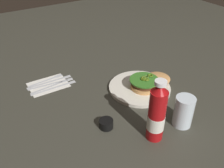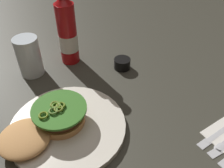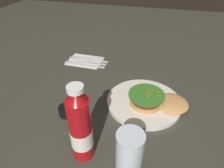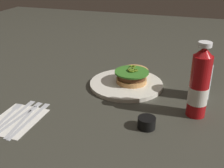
{
  "view_description": "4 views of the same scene",
  "coord_description": "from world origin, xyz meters",
  "px_view_note": "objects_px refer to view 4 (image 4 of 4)",
  "views": [
    {
      "loc": [
        -0.53,
        -0.71,
        0.66
      ],
      "look_at": [
        -0.06,
        0.02,
        0.07
      ],
      "focal_mm": 39.79,
      "sensor_mm": 36.0,
      "label": 1
    },
    {
      "loc": [
        0.2,
        0.39,
        0.46
      ],
      "look_at": [
        -0.06,
        -0.0,
        0.07
      ],
      "focal_mm": 37.96,
      "sensor_mm": 36.0,
      "label": 2
    },
    {
      "loc": [
        0.11,
        -0.56,
        0.49
      ],
      "look_at": [
        -0.05,
        0.03,
        0.05
      ],
      "focal_mm": 30.71,
      "sensor_mm": 36.0,
      "label": 3
    },
    {
      "loc": [
        -0.87,
        -0.24,
        0.47
      ],
      "look_at": [
        -0.09,
        0.01,
        0.09
      ],
      "focal_mm": 44.65,
      "sensor_mm": 36.0,
      "label": 4
    }
  ],
  "objects_px": {
    "spoon_utensil": "(26,115)",
    "table_knife": "(22,115)",
    "water_glass": "(200,81)",
    "napkin": "(16,120)",
    "steak_knife": "(32,117)",
    "condiment_cup": "(147,123)",
    "dinner_plate": "(126,84)",
    "butter_knife": "(16,114)",
    "fork_utensil": "(9,114)",
    "burger_sandwich": "(133,74)",
    "ketchup_bottle": "(199,85)"
  },
  "relations": [
    {
      "from": "dinner_plate",
      "to": "butter_knife",
      "type": "bearing_deg",
      "value": 138.76
    },
    {
      "from": "dinner_plate",
      "to": "condiment_cup",
      "type": "height_order",
      "value": "condiment_cup"
    },
    {
      "from": "condiment_cup",
      "to": "butter_knife",
      "type": "bearing_deg",
      "value": 97.95
    },
    {
      "from": "fork_utensil",
      "to": "butter_knife",
      "type": "bearing_deg",
      "value": -68.57
    },
    {
      "from": "butter_knife",
      "to": "steak_knife",
      "type": "bearing_deg",
      "value": -90.88
    },
    {
      "from": "condiment_cup",
      "to": "table_knife",
      "type": "height_order",
      "value": "condiment_cup"
    },
    {
      "from": "napkin",
      "to": "condiment_cup",
      "type": "bearing_deg",
      "value": -77.77
    },
    {
      "from": "dinner_plate",
      "to": "butter_knife",
      "type": "distance_m",
      "value": 0.42
    },
    {
      "from": "burger_sandwich",
      "to": "butter_knife",
      "type": "xyz_separation_m",
      "value": [
        -0.36,
        0.29,
        -0.03
      ]
    },
    {
      "from": "fork_utensil",
      "to": "water_glass",
      "type": "bearing_deg",
      "value": -60.85
    },
    {
      "from": "napkin",
      "to": "spoon_utensil",
      "type": "distance_m",
      "value": 0.03
    },
    {
      "from": "napkin",
      "to": "steak_knife",
      "type": "relative_size",
      "value": 0.81
    },
    {
      "from": "water_glass",
      "to": "condiment_cup",
      "type": "relative_size",
      "value": 2.31
    },
    {
      "from": "fork_utensil",
      "to": "condiment_cup",
      "type": "bearing_deg",
      "value": -81.32
    },
    {
      "from": "steak_knife",
      "to": "butter_knife",
      "type": "distance_m",
      "value": 0.06
    },
    {
      "from": "steak_knife",
      "to": "butter_knife",
      "type": "relative_size",
      "value": 1.0
    },
    {
      "from": "napkin",
      "to": "spoon_utensil",
      "type": "bearing_deg",
      "value": -30.27
    },
    {
      "from": "table_knife",
      "to": "fork_utensil",
      "type": "xyz_separation_m",
      "value": [
        -0.01,
        0.04,
        -0.0
      ]
    },
    {
      "from": "burger_sandwich",
      "to": "table_knife",
      "type": "distance_m",
      "value": 0.45
    },
    {
      "from": "burger_sandwich",
      "to": "ketchup_bottle",
      "type": "xyz_separation_m",
      "value": [
        -0.18,
        -0.25,
        0.07
      ]
    },
    {
      "from": "dinner_plate",
      "to": "water_glass",
      "type": "bearing_deg",
      "value": -91.56
    },
    {
      "from": "dinner_plate",
      "to": "table_knife",
      "type": "xyz_separation_m",
      "value": [
        -0.32,
        0.26,
        -0.0
      ]
    },
    {
      "from": "water_glass",
      "to": "burger_sandwich",
      "type": "bearing_deg",
      "value": 79.0
    },
    {
      "from": "napkin",
      "to": "water_glass",
      "type": "bearing_deg",
      "value": -57.5
    },
    {
      "from": "napkin",
      "to": "fork_utensil",
      "type": "relative_size",
      "value": 1.0
    },
    {
      "from": "table_knife",
      "to": "fork_utensil",
      "type": "distance_m",
      "value": 0.04
    },
    {
      "from": "burger_sandwich",
      "to": "steak_knife",
      "type": "height_order",
      "value": "burger_sandwich"
    },
    {
      "from": "napkin",
      "to": "butter_knife",
      "type": "distance_m",
      "value": 0.03
    },
    {
      "from": "steak_knife",
      "to": "spoon_utensil",
      "type": "xyz_separation_m",
      "value": [
        0.0,
        0.02,
        -0.0
      ]
    },
    {
      "from": "table_knife",
      "to": "steak_knife",
      "type": "bearing_deg",
      "value": -90.54
    },
    {
      "from": "dinner_plate",
      "to": "burger_sandwich",
      "type": "relative_size",
      "value": 1.3
    },
    {
      "from": "spoon_utensil",
      "to": "table_knife",
      "type": "xyz_separation_m",
      "value": [
        -0.0,
        0.01,
        0.0
      ]
    },
    {
      "from": "fork_utensil",
      "to": "dinner_plate",
      "type": "bearing_deg",
      "value": -42.64
    },
    {
      "from": "napkin",
      "to": "table_knife",
      "type": "xyz_separation_m",
      "value": [
        0.03,
        -0.0,
        0.0
      ]
    },
    {
      "from": "butter_knife",
      "to": "water_glass",
      "type": "bearing_deg",
      "value": -60.56
    },
    {
      "from": "water_glass",
      "to": "spoon_utensil",
      "type": "bearing_deg",
      "value": 121.02
    },
    {
      "from": "water_glass",
      "to": "spoon_utensil",
      "type": "distance_m",
      "value": 0.6
    },
    {
      "from": "spoon_utensil",
      "to": "ketchup_bottle",
      "type": "bearing_deg",
      "value": -70.92
    },
    {
      "from": "burger_sandwich",
      "to": "spoon_utensil",
      "type": "xyz_separation_m",
      "value": [
        -0.36,
        0.26,
        -0.03
      ]
    },
    {
      "from": "steak_knife",
      "to": "table_knife",
      "type": "relative_size",
      "value": 1.0
    },
    {
      "from": "spoon_utensil",
      "to": "dinner_plate",
      "type": "bearing_deg",
      "value": -37.43
    },
    {
      "from": "burger_sandwich",
      "to": "fork_utensil",
      "type": "distance_m",
      "value": 0.48
    },
    {
      "from": "condiment_cup",
      "to": "butter_knife",
      "type": "height_order",
      "value": "condiment_cup"
    },
    {
      "from": "dinner_plate",
      "to": "burger_sandwich",
      "type": "xyz_separation_m",
      "value": [
        0.04,
        -0.01,
        0.03
      ]
    },
    {
      "from": "water_glass",
      "to": "table_knife",
      "type": "relative_size",
      "value": 0.57
    },
    {
      "from": "ketchup_bottle",
      "to": "water_glass",
      "type": "distance_m",
      "value": 0.14
    },
    {
      "from": "condiment_cup",
      "to": "butter_knife",
      "type": "xyz_separation_m",
      "value": [
        -0.06,
        0.41,
        -0.01
      ]
    },
    {
      "from": "spoon_utensil",
      "to": "fork_utensil",
      "type": "height_order",
      "value": "same"
    },
    {
      "from": "table_knife",
      "to": "fork_utensil",
      "type": "bearing_deg",
      "value": 100.36
    },
    {
      "from": "water_glass",
      "to": "napkin",
      "type": "bearing_deg",
      "value": 122.5
    }
  ]
}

